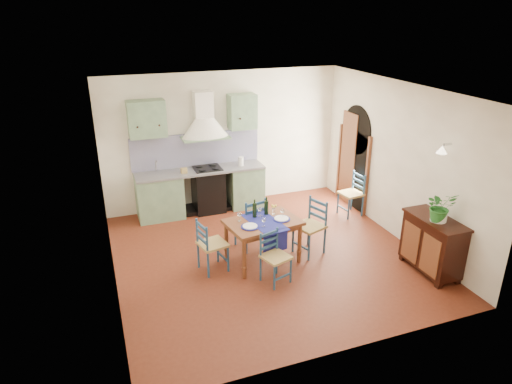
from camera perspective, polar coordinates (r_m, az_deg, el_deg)
floor at (r=7.91m, az=1.41°, el=-7.93°), size 5.00×5.00×0.00m
back_wall at (r=9.35m, az=-6.39°, el=3.86°), size 5.00×0.96×2.80m
right_wall at (r=8.73m, az=16.25°, el=3.74°), size 0.26×5.00×2.80m
left_wall at (r=6.85m, az=-18.33°, el=-1.00°), size 0.04×5.00×2.80m
ceiling at (r=6.94m, az=1.63°, el=12.55°), size 5.00×5.00×0.01m
dining_table at (r=7.44m, az=0.92°, el=-4.24°), size 1.27×0.98×1.06m
chair_near at (r=7.03m, az=2.34°, el=-8.09°), size 0.49×0.49×0.82m
chair_far at (r=7.93m, az=-0.62°, el=-3.76°), size 0.53×0.53×0.96m
chair_left at (r=7.31m, az=-5.67°, el=-6.61°), size 0.49×0.49×0.89m
chair_right at (r=7.84m, az=6.86°, el=-4.25°), size 0.57×0.57×0.96m
chair_spare at (r=9.42m, az=11.93°, el=-0.21°), size 0.46×0.46×0.88m
sideboard at (r=7.74m, az=21.18°, el=-5.97°), size 0.50×1.05×0.94m
potted_plant at (r=7.40m, az=22.05°, el=-1.70°), size 0.48×0.44×0.48m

